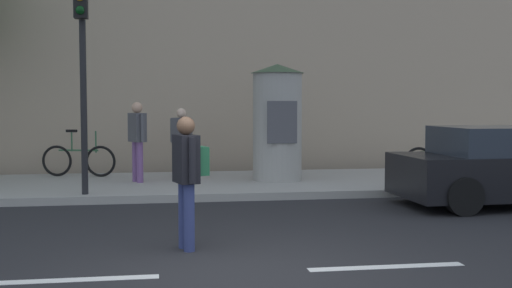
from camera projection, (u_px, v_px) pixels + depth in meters
The scene contains 10 objects.
ground_plane at pixel (235, 273), 6.81m from camera, with size 80.00×80.00×0.00m, color #232326.
sidewalk_curb at pixel (196, 185), 13.70m from camera, with size 36.00×4.00×0.15m, color #9E9B93.
lane_markings at pixel (235, 273), 6.81m from camera, with size 25.80×0.16×0.01m.
traffic_light at pixel (82, 48), 11.46m from camera, with size 0.24×0.45×3.97m.
poster_column at pixel (277, 121), 13.83m from camera, with size 1.18×1.18×2.55m.
pedestrian_in_dark_shirt at pixel (188, 171), 7.87m from camera, with size 0.46×0.56×1.68m.
pedestrian_tallest at pixel (181, 137), 14.36m from camera, with size 0.50×0.43×1.58m.
pedestrian_with_bag at pixel (137, 135), 13.50m from camera, with size 0.41×0.57×1.72m.
bicycle_leaning at pixel (440, 161), 14.20m from camera, with size 1.77×0.18×1.09m.
bicycle_upright at pixel (79, 160), 14.57m from camera, with size 1.72×0.52×1.09m.
Camera 1 is at (-0.81, -6.66, 1.83)m, focal length 44.19 mm.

